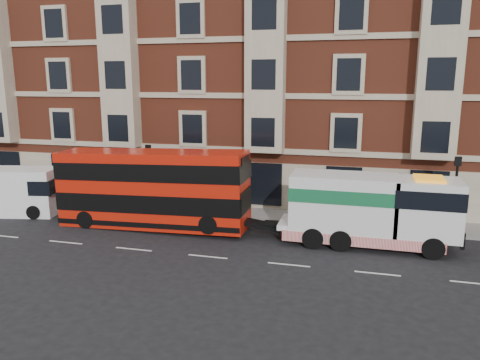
{
  "coord_description": "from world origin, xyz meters",
  "views": [
    {
      "loc": [
        7.08,
        -20.48,
        8.47
      ],
      "look_at": [
        0.57,
        4.0,
        3.05
      ],
      "focal_mm": 35.0,
      "sensor_mm": 36.0,
      "label": 1
    }
  ],
  "objects_px": {
    "tow_truck": "(368,209)",
    "box_van": "(13,192)",
    "double_decker_bus": "(152,188)",
    "pedestrian": "(84,193)"
  },
  "relations": [
    {
      "from": "pedestrian",
      "to": "box_van",
      "type": "bearing_deg",
      "value": -116.96
    },
    {
      "from": "pedestrian",
      "to": "tow_truck",
      "type": "bearing_deg",
      "value": 15.04
    },
    {
      "from": "tow_truck",
      "to": "box_van",
      "type": "relative_size",
      "value": 1.47
    },
    {
      "from": "double_decker_bus",
      "to": "pedestrian",
      "type": "height_order",
      "value": "double_decker_bus"
    },
    {
      "from": "box_van",
      "to": "pedestrian",
      "type": "height_order",
      "value": "box_van"
    },
    {
      "from": "double_decker_bus",
      "to": "pedestrian",
      "type": "xyz_separation_m",
      "value": [
        -6.54,
        3.06,
        -1.45
      ]
    },
    {
      "from": "double_decker_bus",
      "to": "tow_truck",
      "type": "bearing_deg",
      "value": 0.0
    },
    {
      "from": "box_van",
      "to": "pedestrian",
      "type": "relative_size",
      "value": 3.81
    },
    {
      "from": "double_decker_bus",
      "to": "box_van",
      "type": "xyz_separation_m",
      "value": [
        -9.96,
        0.32,
        -0.93
      ]
    },
    {
      "from": "tow_truck",
      "to": "double_decker_bus",
      "type": "bearing_deg",
      "value": -180.0
    }
  ]
}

